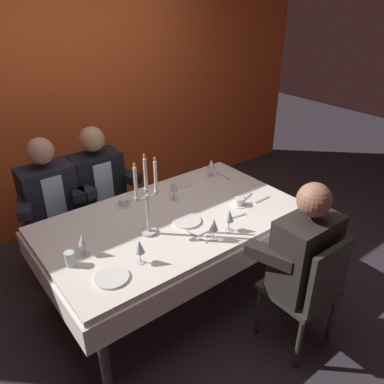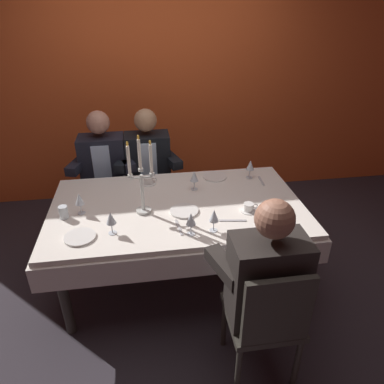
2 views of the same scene
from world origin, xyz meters
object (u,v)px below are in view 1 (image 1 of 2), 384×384
seated_diner_1 (97,182)px  wine_glass_0 (139,247)px  candelabra (147,202)px  wine_glass_3 (214,225)px  water_tumbler_0 (70,259)px  dinner_plate_0 (181,182)px  wine_glass_1 (211,164)px  wine_glass_2 (229,216)px  dinner_plate_2 (112,277)px  wine_glass_5 (83,239)px  seated_diner_0 (49,196)px  seated_diner_2 (306,255)px  wine_glass_4 (174,186)px  coffee_cup_0 (124,202)px  coffee_cup_1 (239,202)px  dining_table (173,230)px  dinner_plate_1 (187,221)px

seated_diner_1 → wine_glass_0: bearing=-103.3°
candelabra → wine_glass_3: size_ratio=3.61×
water_tumbler_0 → dinner_plate_0: bearing=22.0°
wine_glass_1 → wine_glass_2: same height
wine_glass_1 → seated_diner_1: 1.02m
wine_glass_1 → wine_glass_0: bearing=-149.6°
water_tumbler_0 → wine_glass_0: bearing=-34.7°
dinner_plate_2 → wine_glass_5: size_ratio=1.26×
wine_glass_0 → wine_glass_3: same height
wine_glass_2 → seated_diner_1: (-0.39, 1.27, -0.12)m
wine_glass_3 → seated_diner_0: size_ratio=0.13×
water_tumbler_0 → seated_diner_2: 1.47m
wine_glass_4 → seated_diner_1: size_ratio=0.13×
candelabra → coffee_cup_0: (0.06, 0.44, -0.22)m
coffee_cup_1 → seated_diner_1: bearing=123.4°
dining_table → candelabra: candelabra is taller
wine_glass_2 → coffee_cup_0: wine_glass_2 is taller
wine_glass_5 → wine_glass_3: bearing=-26.5°
dinner_plate_2 → seated_diner_0: bearing=86.9°
dining_table → coffee_cup_0: (-0.20, 0.37, 0.15)m
dining_table → seated_diner_2: size_ratio=1.56×
seated_diner_1 → dinner_plate_0: bearing=-40.0°
wine_glass_5 → water_tumbler_0: size_ratio=1.73×
candelabra → wine_glass_1: size_ratio=3.61×
wine_glass_3 → seated_diner_0: seated_diner_0 is taller
wine_glass_4 → seated_diner_0: 1.03m
dinner_plate_2 → wine_glass_1: size_ratio=1.26×
coffee_cup_1 → dinner_plate_1: bearing=172.9°
dinner_plate_1 → wine_glass_1: (0.64, 0.47, 0.11)m
water_tumbler_0 → seated_diner_2: size_ratio=0.08×
wine_glass_4 → wine_glass_5: same height
dining_table → seated_diner_0: size_ratio=1.56×
wine_glass_4 → seated_diner_2: 1.14m
wine_glass_0 → seated_diner_0: seated_diner_0 is taller
coffee_cup_1 → seated_diner_1: size_ratio=0.11×
dinner_plate_1 → coffee_cup_0: 0.54m
wine_glass_5 → dinner_plate_2: bearing=-85.3°
wine_glass_0 → wine_glass_1: (1.14, 0.67, -0.00)m
dinner_plate_1 → water_tumbler_0: size_ratio=2.23×
seated_diner_0 → seated_diner_1: bearing=0.0°
dining_table → wine_glass_0: wine_glass_0 is taller
wine_glass_5 → coffee_cup_1: bearing=-6.9°
dinner_plate_1 → water_tumbler_0: bearing=177.1°
wine_glass_1 → wine_glass_3: size_ratio=1.00×
dinner_plate_2 → wine_glass_2: bearing=-3.1°
dining_table → wine_glass_2: 0.49m
dining_table → coffee_cup_1: bearing=-18.6°
dining_table → candelabra: 0.45m
dining_table → water_tumbler_0: bearing=-175.1°
dining_table → coffee_cup_1: coffee_cup_1 is taller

